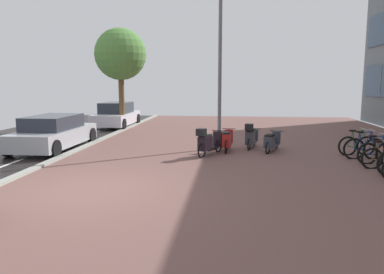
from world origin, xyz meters
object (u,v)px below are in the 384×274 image
object	(u,v)px
parked_car_far	(116,115)
lamp_post	(220,56)
bicycle_rack_02	(382,158)
scooter_near	(251,137)
scooter_far	(227,141)
bicycle_rack_03	(377,153)
street_tree	(120,55)
parked_car_near	(54,133)
bicycle_rack_04	(364,148)
scooter_extra	(271,142)
scooter_mid	(208,143)
bicycle_rack_05	(357,145)

from	to	relation	value
parked_car_far	lamp_post	world-z (taller)	lamp_post
bicycle_rack_02	scooter_near	distance (m)	4.81
scooter_near	scooter_far	world-z (taller)	scooter_near
bicycle_rack_03	street_tree	distance (m)	13.65
parked_car_near	scooter_near	bearing A→B (deg)	6.32
scooter_near	street_tree	distance (m)	9.39
bicycle_rack_03	scooter_far	distance (m)	5.00
bicycle_rack_04	street_tree	xyz separation A→B (m)	(-10.46, 7.06, 3.68)
scooter_near	scooter_far	bearing A→B (deg)	-141.18
scooter_far	scooter_extra	xyz separation A→B (m)	(1.63, 0.11, -0.04)
scooter_mid	parked_car_near	xyz separation A→B (m)	(-6.03, 0.75, 0.16)
bicycle_rack_03	scooter_mid	size ratio (longest dim) A/B	0.77
bicycle_rack_04	bicycle_rack_05	world-z (taller)	bicycle_rack_04
bicycle_rack_03	street_tree	size ratio (longest dim) A/B	0.24
bicycle_rack_03	parked_car_near	size ratio (longest dim) A/B	0.30
bicycle_rack_05	scooter_far	xyz separation A→B (m)	(-4.60, 0.17, 0.07)
scooter_mid	lamp_post	distance (m)	3.44
bicycle_rack_03	scooter_mid	bearing A→B (deg)	172.30
scooter_mid	bicycle_rack_05	bearing A→B (deg)	7.57
bicycle_rack_05	bicycle_rack_04	bearing A→B (deg)	-89.59
street_tree	bicycle_rack_02	bearing A→B (deg)	-38.97
bicycle_rack_04	scooter_extra	bearing A→B (deg)	161.41
bicycle_rack_04	scooter_near	bearing A→B (deg)	156.41
bicycle_rack_03	lamp_post	size ratio (longest dim) A/B	0.21
scooter_mid	scooter_extra	world-z (taller)	scooter_mid
bicycle_rack_02	street_tree	xyz separation A→B (m)	(-10.49, 8.49, 3.71)
bicycle_rack_02	scooter_mid	world-z (taller)	scooter_mid
bicycle_rack_05	parked_car_near	world-z (taller)	parked_car_near
bicycle_rack_05	scooter_near	bearing A→B (deg)	166.33
bicycle_rack_02	street_tree	bearing A→B (deg)	141.03
parked_car_near	street_tree	xyz separation A→B (m)	(0.84, 6.29, 3.42)
bicycle_rack_04	scooter_far	world-z (taller)	bicycle_rack_04
bicycle_rack_02	bicycle_rack_05	bearing A→B (deg)	90.90
scooter_extra	parked_car_near	bearing A→B (deg)	-178.43
bicycle_rack_02	parked_car_near	xyz separation A→B (m)	(-11.34, 2.20, 0.30)
lamp_post	street_tree	distance (m)	7.87
scooter_near	parked_car_near	world-z (taller)	parked_car_near
scooter_near	scooter_mid	xyz separation A→B (m)	(-1.58, -1.60, 0.00)
bicycle_rack_05	street_tree	world-z (taller)	street_tree
parked_car_far	street_tree	xyz separation A→B (m)	(0.69, -1.14, 3.39)
bicycle_rack_02	scooter_far	distance (m)	5.18
parked_car_near	lamp_post	size ratio (longest dim) A/B	0.68
bicycle_rack_03	bicycle_rack_05	world-z (taller)	bicycle_rack_03
scooter_extra	scooter_far	bearing A→B (deg)	-175.98
parked_car_far	bicycle_rack_03	bearing A→B (deg)	-38.28
parked_car_near	bicycle_rack_02	bearing A→B (deg)	-11.00
lamp_post	parked_car_far	bearing A→B (deg)	132.96
bicycle_rack_03	lamp_post	xyz separation A→B (m)	(-5.06, 2.21, 3.20)
bicycle_rack_05	scooter_mid	distance (m)	5.32
bicycle_rack_03	parked_car_far	distance (m)	14.38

